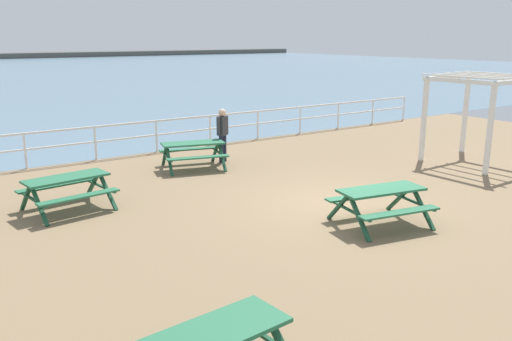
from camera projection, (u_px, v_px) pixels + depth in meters
ground_plane at (337, 207)px, 12.54m from camera, size 30.00×24.00×0.20m
seaward_railing at (184, 127)px, 18.50m from camera, size 23.07×0.07×1.08m
picnic_table_near_left at (193, 149)px, 15.72m from camera, size 2.14×1.93×0.80m
picnic_table_near_right at (381, 197)px, 10.98m from camera, size 2.06×1.83×0.80m
picnic_table_mid_centre at (67, 185)px, 11.90m from camera, size 1.97×1.74×0.80m
visitor at (223, 132)px, 16.44m from camera, size 0.48×0.35×1.66m
lattice_pergola at (479, 98)px, 16.12m from camera, size 2.49×2.60×2.70m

